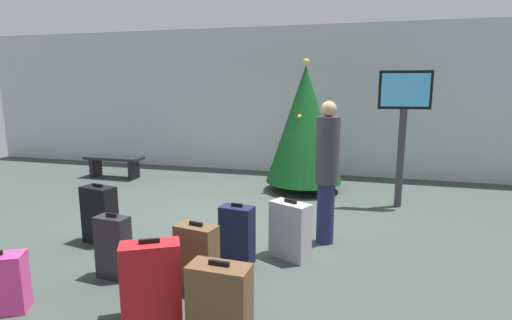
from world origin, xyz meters
TOP-DOWN VIEW (x-y plane):
  - ground_plane at (0.00, 0.00)m, footprint 16.00×16.00m
  - back_wall at (0.00, 3.80)m, footprint 16.00×0.20m
  - holiday_tree at (0.87, 2.12)m, footprint 1.47×1.47m
  - flight_info_kiosk at (2.59, 1.48)m, footprint 0.84×0.15m
  - waiting_bench at (-3.39, 2.13)m, footprint 1.30×0.44m
  - traveller_0 at (1.53, -0.45)m, footprint 0.33×0.33m
  - suitcase_0 at (0.87, -2.68)m, footprint 0.53×0.28m
  - suitcase_1 at (0.39, -2.02)m, footprint 0.45×0.30m
  - suitcase_2 at (-1.33, -1.22)m, footprint 0.49×0.31m
  - suitcase_3 at (0.20, -2.61)m, footprint 0.57×0.46m
  - suitcase_4 at (0.60, -1.35)m, footprint 0.40×0.26m
  - suitcase_5 at (1.17, -1.05)m, footprint 0.53×0.42m
  - suitcase_7 at (-0.57, -2.04)m, footprint 0.38×0.22m

SIDE VIEW (x-z plane):
  - ground_plane at x=0.00m, z-range 0.00..0.00m
  - suitcase_0 at x=0.87m, z-range -0.02..0.62m
  - suitcase_1 at x=0.39m, z-range -0.02..0.69m
  - suitcase_7 at x=-0.57m, z-range -0.02..0.70m
  - suitcase_4 at x=0.60m, z-range -0.02..0.70m
  - suitcase_5 at x=1.17m, z-range -0.02..0.71m
  - suitcase_3 at x=0.20m, z-range -0.02..0.72m
  - waiting_bench at x=-3.39m, z-range 0.11..0.59m
  - suitcase_2 at x=-1.33m, z-range -0.02..0.78m
  - traveller_0 at x=1.53m, z-range 0.07..1.92m
  - holiday_tree at x=0.87m, z-range 0.03..2.57m
  - flight_info_kiosk at x=2.59m, z-range 0.44..2.73m
  - back_wall at x=0.00m, z-range 0.00..3.36m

